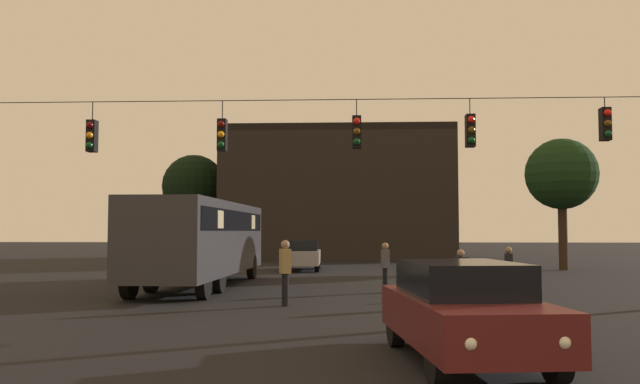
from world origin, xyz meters
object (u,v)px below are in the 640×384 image
Objects in this scene: pedestrian_crossing_left at (385,265)px; pedestrian_crossing_center at (509,268)px; car_far_left at (302,255)px; pedestrian_crossing_right at (461,275)px; tree_left_silhouette at (562,175)px; tree_behind_building at (194,186)px; car_near_right at (464,310)px; pedestrian_near_bus at (285,268)px; city_bus at (202,235)px.

pedestrian_crossing_left is 1.07× the size of pedestrian_crossing_center.
pedestrian_crossing_left is (3.57, -11.62, 0.11)m from car_far_left.
pedestrian_crossing_right is at bearing -70.65° from car_far_left.
pedestrian_crossing_center is at bearing -114.38° from tree_left_silhouette.
pedestrian_crossing_left is 16.32m from tree_left_silhouette.
pedestrian_crossing_right is at bearing -63.90° from tree_behind_building.
car_near_right is at bearing -99.49° from pedestrian_crossing_right.
pedestrian_crossing_right is 18.43m from tree_left_silhouette.
pedestrian_crossing_left is at bearing -72.93° from car_far_left.
car_near_right is 2.56× the size of pedestrian_near_bus.
pedestrian_near_bus is at bearing -178.39° from pedestrian_crossing_right.
pedestrian_crossing_center is 7.24m from pedestrian_near_bus.
car_far_left is 0.57× the size of tree_behind_building.
car_far_left is 2.90× the size of pedestrian_crossing_right.
car_far_left is at bearing 107.07° from pedestrian_crossing_left.
tree_left_silhouette is (12.66, 16.25, 3.89)m from pedestrian_near_bus.
pedestrian_crossing_center reaches higher than pedestrian_crossing_right.
pedestrian_crossing_right is (1.21, 7.26, 0.04)m from car_near_right.
car_near_right is at bearing -61.22° from city_bus.
tree_left_silhouette is (13.35, 0.83, 4.09)m from car_far_left.
city_bus reaches higher than pedestrian_crossing_left.
pedestrian_crossing_left reaches higher than car_near_right.
tree_behind_building reaches higher than car_far_left.
city_bus is at bearing -146.82° from tree_left_silhouette.
tree_behind_building is (-22.44, 13.41, 0.40)m from tree_left_silhouette.
pedestrian_near_bus reaches higher than pedestrian_crossing_left.
city_bus is at bearing 122.18° from pedestrian_near_bus.
pedestrian_crossing_left is at bearing -16.03° from city_bus.
city_bus is 1.63× the size of tree_left_silhouette.
pedestrian_crossing_left is at bearing 166.80° from pedestrian_crossing_center.
car_near_right is 10.53m from pedestrian_crossing_center.
car_far_left is (2.86, 9.77, -1.07)m from city_bus.
pedestrian_crossing_center is 0.22× the size of tree_left_silhouette.
city_bus is 1.45× the size of tree_behind_building.
tree_left_silhouette is (7.98, 16.11, 4.05)m from pedestrian_crossing_right.
pedestrian_crossing_left reaches higher than pedestrian_crossing_center.
tree_left_silhouette reaches higher than pedestrian_near_bus.
pedestrian_near_bus is (0.69, -15.42, 0.20)m from car_far_left.
pedestrian_crossing_right is (1.80, -3.67, -0.07)m from pedestrian_crossing_left.
city_bus is 6.73m from pedestrian_near_bus.
city_bus reaches higher than car_near_right.
tree_behind_building is at bearing 109.81° from car_near_right.
pedestrian_crossing_left is at bearing -128.16° from tree_left_silhouette.
pedestrian_crossing_right is at bearing -33.83° from city_bus.
pedestrian_crossing_center is 0.86× the size of pedestrian_near_bus.
pedestrian_crossing_right is 33.17m from tree_behind_building.
tree_left_silhouette reaches higher than pedestrian_crossing_center.
car_far_left is at bearing -176.45° from tree_left_silhouette.
tree_left_silhouette is at bearing 52.08° from pedestrian_near_bus.
tree_behind_building is (-16.40, 26.73, 4.45)m from pedestrian_crossing_center.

